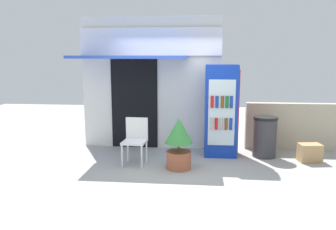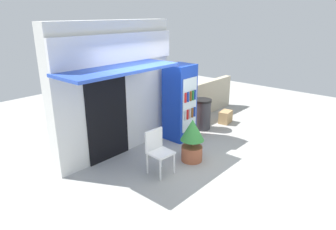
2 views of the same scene
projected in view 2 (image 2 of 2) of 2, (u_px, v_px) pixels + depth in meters
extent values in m
plane|color=#A3A39E|center=(187.00, 164.00, 6.46)|extent=(16.00, 16.00, 0.00)
cube|color=silver|center=(114.00, 90.00, 6.64)|extent=(3.13, 0.34, 2.96)
cube|color=white|center=(118.00, 48.00, 6.21)|extent=(3.13, 0.08, 0.60)
cube|color=blue|center=(119.00, 69.00, 5.78)|extent=(2.45, 0.96, 0.06)
cube|color=black|center=(108.00, 116.00, 6.41)|extent=(1.05, 0.03, 2.01)
cube|color=#1438B2|center=(180.00, 102.00, 7.53)|extent=(0.66, 0.60, 1.91)
cube|color=silver|center=(190.00, 105.00, 7.34)|extent=(0.53, 0.02, 1.34)
cube|color=red|center=(188.00, 100.00, 7.78)|extent=(0.02, 0.54, 1.72)
cylinder|color=#B2B2B7|center=(185.00, 115.00, 7.26)|extent=(0.06, 0.06, 0.24)
cylinder|color=red|center=(187.00, 115.00, 7.33)|extent=(0.06, 0.06, 0.24)
cylinder|color=#B2B2B7|center=(190.00, 114.00, 7.40)|extent=(0.06, 0.06, 0.24)
cylinder|color=brown|center=(192.00, 113.00, 7.47)|extent=(0.06, 0.06, 0.24)
cylinder|color=#1938A5|center=(194.00, 112.00, 7.53)|extent=(0.06, 0.06, 0.24)
cylinder|color=red|center=(185.00, 98.00, 7.12)|extent=(0.06, 0.06, 0.24)
cylinder|color=#1938A5|center=(188.00, 97.00, 7.18)|extent=(0.06, 0.06, 0.24)
cylinder|color=brown|center=(191.00, 96.00, 7.26)|extent=(0.06, 0.06, 0.24)
cylinder|color=#196B2D|center=(193.00, 95.00, 7.32)|extent=(0.06, 0.06, 0.24)
cylinder|color=#1938A5|center=(195.00, 95.00, 7.39)|extent=(0.06, 0.06, 0.24)
cylinder|color=white|center=(160.00, 170.00, 5.77)|extent=(0.04, 0.04, 0.44)
cylinder|color=white|center=(174.00, 164.00, 6.03)|extent=(0.04, 0.04, 0.44)
cylinder|color=white|center=(147.00, 163.00, 6.03)|extent=(0.04, 0.04, 0.44)
cylinder|color=white|center=(161.00, 157.00, 6.28)|extent=(0.04, 0.04, 0.44)
cube|color=white|center=(161.00, 153.00, 5.95)|extent=(0.47, 0.47, 0.04)
cube|color=white|center=(154.00, 139.00, 6.01)|extent=(0.44, 0.07, 0.42)
cylinder|color=#AD5B3D|center=(192.00, 153.00, 6.58)|extent=(0.46, 0.46, 0.33)
cylinder|color=brown|center=(192.00, 143.00, 6.50)|extent=(0.05, 0.05, 0.16)
cone|color=#388C3D|center=(192.00, 130.00, 6.40)|extent=(0.52, 0.52, 0.47)
cylinder|color=#38383D|center=(202.00, 115.00, 8.32)|extent=(0.47, 0.47, 0.79)
cylinder|color=black|center=(203.00, 100.00, 8.19)|extent=(0.50, 0.50, 0.06)
cube|color=#B7AD93|center=(204.00, 98.00, 9.46)|extent=(2.79, 0.20, 1.05)
cube|color=tan|center=(226.00, 117.00, 8.83)|extent=(0.46, 0.34, 0.36)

